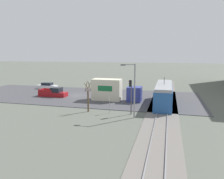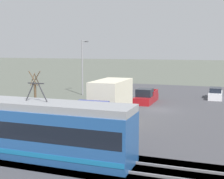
{
  "view_description": "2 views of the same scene",
  "coord_description": "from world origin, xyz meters",
  "px_view_note": "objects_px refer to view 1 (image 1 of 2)",
  "views": [
    {
      "loc": [
        40.11,
        17.78,
        8.46
      ],
      "look_at": [
        5.82,
        8.82,
        2.56
      ],
      "focal_mm": 35.0,
      "sensor_mm": 36.0,
      "label": 1
    },
    {
      "loc": [
        -6.72,
        33.06,
        6.66
      ],
      "look_at": [
        2.8,
        6.49,
        2.96
      ],
      "focal_mm": 50.0,
      "sensor_mm": 36.0,
      "label": 2
    }
  ],
  "objects_px": {
    "pickup_truck": "(54,93)",
    "traffic_light_pole": "(131,92)",
    "light_rail_tram": "(164,95)",
    "street_tree": "(88,98)",
    "street_lamp_mid_block": "(133,87)",
    "box_truck": "(113,91)",
    "sedan_car_0": "(47,86)",
    "no_parking_sign": "(109,104)"
  },
  "relations": [
    {
      "from": "pickup_truck",
      "to": "traffic_light_pole",
      "type": "distance_m",
      "value": 19.03
    },
    {
      "from": "light_rail_tram",
      "to": "street_tree",
      "type": "distance_m",
      "value": 12.72
    },
    {
      "from": "traffic_light_pole",
      "to": "light_rail_tram",
      "type": "bearing_deg",
      "value": 147.85
    },
    {
      "from": "light_rail_tram",
      "to": "street_lamp_mid_block",
      "type": "xyz_separation_m",
      "value": [
        8.47,
        -3.78,
        2.44
      ]
    },
    {
      "from": "box_truck",
      "to": "sedan_car_0",
      "type": "distance_m",
      "value": 20.42
    },
    {
      "from": "light_rail_tram",
      "to": "street_tree",
      "type": "height_order",
      "value": "light_rail_tram"
    },
    {
      "from": "light_rail_tram",
      "to": "street_lamp_mid_block",
      "type": "height_order",
      "value": "street_lamp_mid_block"
    },
    {
      "from": "light_rail_tram",
      "to": "box_truck",
      "type": "bearing_deg",
      "value": -97.53
    },
    {
      "from": "light_rail_tram",
      "to": "traffic_light_pole",
      "type": "xyz_separation_m",
      "value": [
        6.88,
        -4.32,
        1.41
      ]
    },
    {
      "from": "sedan_car_0",
      "to": "traffic_light_pole",
      "type": "height_order",
      "value": "traffic_light_pole"
    },
    {
      "from": "traffic_light_pole",
      "to": "no_parking_sign",
      "type": "bearing_deg",
      "value": -84.02
    },
    {
      "from": "box_truck",
      "to": "no_parking_sign",
      "type": "height_order",
      "value": "box_truck"
    },
    {
      "from": "light_rail_tram",
      "to": "street_lamp_mid_block",
      "type": "bearing_deg",
      "value": -24.07
    },
    {
      "from": "box_truck",
      "to": "street_tree",
      "type": "height_order",
      "value": "street_tree"
    },
    {
      "from": "pickup_truck",
      "to": "no_parking_sign",
      "type": "relative_size",
      "value": 2.36
    },
    {
      "from": "street_tree",
      "to": "no_parking_sign",
      "type": "relative_size",
      "value": 1.92
    },
    {
      "from": "pickup_truck",
      "to": "sedan_car_0",
      "type": "distance_m",
      "value": 10.13
    },
    {
      "from": "box_truck",
      "to": "traffic_light_pole",
      "type": "distance_m",
      "value": 9.33
    },
    {
      "from": "no_parking_sign",
      "to": "street_tree",
      "type": "bearing_deg",
      "value": -91.38
    },
    {
      "from": "light_rail_tram",
      "to": "sedan_car_0",
      "type": "xyz_separation_m",
      "value": [
        -9.7,
        -27.36,
        -1.06
      ]
    },
    {
      "from": "traffic_light_pole",
      "to": "no_parking_sign",
      "type": "xyz_separation_m",
      "value": [
        0.31,
        -2.97,
        -1.73
      ]
    },
    {
      "from": "sedan_car_0",
      "to": "no_parking_sign",
      "type": "height_order",
      "value": "no_parking_sign"
    },
    {
      "from": "street_lamp_mid_block",
      "to": "sedan_car_0",
      "type": "bearing_deg",
      "value": -127.62
    },
    {
      "from": "pickup_truck",
      "to": "street_lamp_mid_block",
      "type": "xyz_separation_m",
      "value": [
        10.18,
        17.36,
        3.43
      ]
    },
    {
      "from": "pickup_truck",
      "to": "street_lamp_mid_block",
      "type": "height_order",
      "value": "street_lamp_mid_block"
    },
    {
      "from": "no_parking_sign",
      "to": "traffic_light_pole",
      "type": "bearing_deg",
      "value": 95.98
    },
    {
      "from": "sedan_car_0",
      "to": "traffic_light_pole",
      "type": "relative_size",
      "value": 0.97
    },
    {
      "from": "box_truck",
      "to": "pickup_truck",
      "type": "bearing_deg",
      "value": -92.53
    },
    {
      "from": "box_truck",
      "to": "street_lamp_mid_block",
      "type": "bearing_deg",
      "value": 27.73
    },
    {
      "from": "street_lamp_mid_block",
      "to": "no_parking_sign",
      "type": "height_order",
      "value": "street_lamp_mid_block"
    },
    {
      "from": "box_truck",
      "to": "traffic_light_pole",
      "type": "bearing_deg",
      "value": 29.32
    },
    {
      "from": "sedan_car_0",
      "to": "street_lamp_mid_block",
      "type": "distance_m",
      "value": 29.97
    },
    {
      "from": "pickup_truck",
      "to": "no_parking_sign",
      "type": "bearing_deg",
      "value": 57.24
    },
    {
      "from": "no_parking_sign",
      "to": "sedan_car_0",
      "type": "bearing_deg",
      "value": -130.1
    },
    {
      "from": "light_rail_tram",
      "to": "pickup_truck",
      "type": "height_order",
      "value": "light_rail_tram"
    },
    {
      "from": "light_rail_tram",
      "to": "no_parking_sign",
      "type": "xyz_separation_m",
      "value": [
        7.19,
        -7.3,
        -0.32
      ]
    },
    {
      "from": "traffic_light_pole",
      "to": "street_lamp_mid_block",
      "type": "height_order",
      "value": "street_lamp_mid_block"
    },
    {
      "from": "street_lamp_mid_block",
      "to": "no_parking_sign",
      "type": "bearing_deg",
      "value": -109.91
    },
    {
      "from": "box_truck",
      "to": "pickup_truck",
      "type": "xyz_separation_m",
      "value": [
        -0.54,
        -12.29,
        -1.08
      ]
    },
    {
      "from": "street_tree",
      "to": "no_parking_sign",
      "type": "bearing_deg",
      "value": 88.62
    },
    {
      "from": "light_rail_tram",
      "to": "box_truck",
      "type": "xyz_separation_m",
      "value": [
        -1.17,
        -8.85,
        0.09
      ]
    },
    {
      "from": "traffic_light_pole",
      "to": "box_truck",
      "type": "bearing_deg",
      "value": -150.68
    }
  ]
}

